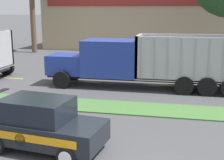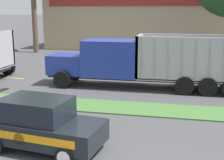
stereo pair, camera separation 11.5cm
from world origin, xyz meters
The scene contains 7 objects.
grass_verge centered at (0.00, 7.28, 0.03)m, with size 120.00×1.98×0.06m, color #477538.
centre_line_2 centered at (-9.70, 12.27, 0.00)m, with size 2.40×0.14×0.01m, color yellow.
centre_line_3 centered at (-4.30, 12.27, 0.00)m, with size 2.40×0.14×0.01m, color yellow.
centre_line_4 centered at (1.10, 12.27, 0.00)m, with size 2.40×0.14×0.01m, color yellow.
dump_truck_mid centered at (-1.28, 11.49, 1.48)m, with size 11.22×2.62×3.13m.
rally_car centered at (-2.65, 2.43, 0.86)m, with size 4.20×2.26×1.75m.
store_building_backdrop centered at (3.82, 33.51, 2.90)m, with size 35.46×12.10×5.80m.
Camera 2 is at (1.71, -6.52, 4.50)m, focal length 50.00 mm.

